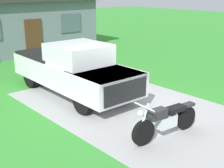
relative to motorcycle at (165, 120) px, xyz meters
name	(u,v)px	position (x,y,z in m)	size (l,w,h in m)	color
ground_plane	(130,108)	(0.74, 2.03, -0.47)	(80.00, 80.00, 0.00)	green
driveway_pad	(130,107)	(0.74, 2.03, -0.47)	(4.92, 7.91, 0.01)	#A3A3A3
motorcycle	(165,120)	(0.00, 0.00, 0.00)	(2.21, 0.70, 1.09)	black
pickup_truck	(72,68)	(0.18, 4.48, 0.48)	(2.08, 5.66, 1.90)	black
neighbor_house	(13,21)	(2.14, 13.62, 1.32)	(9.60, 5.60, 3.50)	slate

